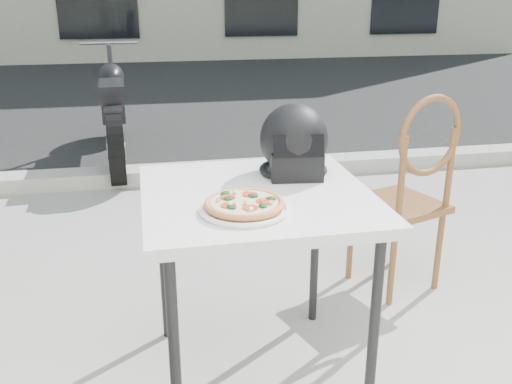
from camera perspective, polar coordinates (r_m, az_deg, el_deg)
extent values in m
cube|color=black|center=(8.75, -5.24, 9.77)|extent=(30.00, 8.00, 0.00)
cube|color=#A4A29A|center=(4.88, -0.24, 2.36)|extent=(30.00, 0.25, 0.12)
cube|color=silver|center=(2.13, 0.08, -0.57)|extent=(0.86, 0.86, 0.04)
cylinder|color=black|center=(1.98, -8.15, -15.92)|extent=(0.04, 0.04, 0.76)
cylinder|color=black|center=(2.11, 11.70, -13.49)|extent=(0.04, 0.04, 0.76)
cylinder|color=black|center=(2.58, -9.24, -6.86)|extent=(0.04, 0.04, 0.76)
cylinder|color=black|center=(2.69, 5.92, -5.55)|extent=(0.04, 0.04, 0.76)
cylinder|color=white|center=(1.94, -1.16, -1.81)|extent=(0.38, 0.38, 0.01)
torus|color=white|center=(1.94, -1.17, -1.65)|extent=(0.40, 0.40, 0.02)
cylinder|color=#DB8D50|center=(1.94, -1.17, -1.27)|extent=(0.35, 0.35, 0.01)
torus|color=#DB8D50|center=(1.93, -1.17, -1.11)|extent=(0.36, 0.36, 0.02)
cylinder|color=red|center=(1.93, -1.17, -1.08)|extent=(0.31, 0.31, 0.00)
cylinder|color=beige|center=(1.93, -1.17, -1.01)|extent=(0.30, 0.30, 0.00)
cylinder|color=red|center=(1.93, 0.81, -0.92)|extent=(0.07, 0.07, 0.00)
cylinder|color=red|center=(1.99, -0.59, -0.25)|extent=(0.07, 0.07, 0.00)
cylinder|color=red|center=(1.97, -2.81, -0.54)|extent=(0.07, 0.07, 0.00)
cylinder|color=red|center=(1.89, -2.77, -1.35)|extent=(0.07, 0.07, 0.00)
cylinder|color=red|center=(1.87, -0.56, -1.59)|extent=(0.07, 0.07, 0.00)
ellipsoid|color=#143814|center=(1.97, -0.30, -0.36)|extent=(0.05, 0.04, 0.01)
ellipsoid|color=#143814|center=(1.95, -2.75, -0.63)|extent=(0.05, 0.04, 0.01)
ellipsoid|color=#143814|center=(1.89, 0.72, -1.35)|extent=(0.04, 0.05, 0.01)
ellipsoid|color=#143814|center=(1.88, -2.47, -1.49)|extent=(0.04, 0.05, 0.01)
ellipsoid|color=#143814|center=(1.95, 1.53, -0.64)|extent=(0.04, 0.04, 0.01)
ellipsoid|color=#143814|center=(2.00, -3.08, -0.11)|extent=(0.05, 0.05, 0.01)
cylinder|color=#D7D683|center=(1.90, -1.08, -1.09)|extent=(0.02, 0.02, 0.02)
cylinder|color=#D7D683|center=(2.00, -2.09, -0.01)|extent=(0.02, 0.03, 0.02)
cylinder|color=#D7D683|center=(1.93, 0.69, -0.80)|extent=(0.02, 0.02, 0.02)
cylinder|color=#D7D683|center=(2.01, -1.01, 0.15)|extent=(0.02, 0.02, 0.02)
cylinder|color=#D7D683|center=(1.85, -0.57, -1.72)|extent=(0.02, 0.03, 0.02)
cylinder|color=#D7D683|center=(1.93, -3.78, -0.78)|extent=(0.02, 0.02, 0.02)
cylinder|color=#D7D683|center=(1.90, 1.56, -1.07)|extent=(0.02, 0.02, 0.02)
cylinder|color=#D7D683|center=(1.89, -2.65, -1.24)|extent=(0.03, 0.03, 0.02)
ellipsoid|color=black|center=(2.31, 3.81, 5.31)|extent=(0.31, 0.32, 0.29)
cube|color=black|center=(2.25, 4.07, 2.61)|extent=(0.22, 0.13, 0.11)
torus|color=black|center=(2.35, 3.74, 2.29)|extent=(0.31, 0.31, 0.02)
cube|color=black|center=(2.19, 4.27, 4.61)|extent=(0.20, 0.06, 0.09)
cube|color=brown|center=(3.06, 13.96, -1.24)|extent=(0.52, 0.52, 0.04)
cylinder|color=brown|center=(3.36, 13.74, -3.59)|extent=(0.04, 0.04, 0.45)
cylinder|color=brown|center=(3.16, 9.43, -4.84)|extent=(0.04, 0.04, 0.45)
cylinder|color=brown|center=(3.16, 17.79, -5.56)|extent=(0.04, 0.04, 0.45)
cylinder|color=brown|center=(2.94, 13.46, -7.07)|extent=(0.04, 0.04, 0.45)
cylinder|color=brown|center=(3.00, 18.82, 2.13)|extent=(0.04, 0.04, 0.43)
cylinder|color=brown|center=(2.77, 14.34, 1.15)|extent=(0.04, 0.04, 0.43)
torus|color=brown|center=(2.83, 17.05, 5.38)|extent=(0.39, 0.16, 0.40)
cylinder|color=black|center=(6.14, -13.97, 7.87)|extent=(0.15, 0.63, 0.62)
cylinder|color=slate|center=(6.14, -13.97, 7.87)|extent=(0.15, 0.21, 0.21)
cylinder|color=black|center=(4.72, -13.79, 4.37)|extent=(0.15, 0.63, 0.62)
cylinder|color=slate|center=(4.72, -13.79, 4.37)|extent=(0.15, 0.21, 0.21)
cube|color=black|center=(5.38, -14.12, 9.03)|extent=(0.24, 1.10, 0.23)
ellipsoid|color=black|center=(5.50, -14.29, 11.13)|extent=(0.25, 0.44, 0.23)
cube|color=black|center=(5.04, -14.24, 10.14)|extent=(0.23, 0.53, 0.08)
cylinder|color=slate|center=(6.00, -14.22, 10.81)|extent=(0.06, 0.34, 0.74)
cylinder|color=slate|center=(5.83, -14.53, 14.25)|extent=(0.54, 0.06, 0.03)
cube|color=black|center=(4.68, -14.09, 7.86)|extent=(0.16, 0.23, 0.05)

